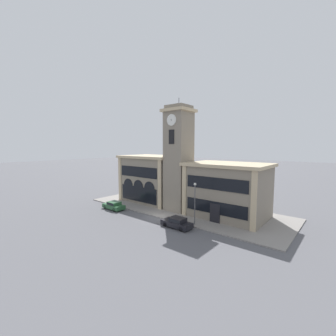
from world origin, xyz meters
name	(u,v)px	position (x,y,z in m)	size (l,w,h in m)	color
ground_plane	(158,218)	(0.00, 0.00, 0.00)	(300.00, 300.00, 0.00)	#56565B
sidewalk_kerb	(183,208)	(0.00, 6.41, 0.07)	(34.47, 12.83, 0.15)	gray
clock_tower	(179,159)	(0.00, 5.09, 8.60)	(4.36, 4.36, 18.29)	gray
town_hall_left_wing	(153,178)	(-7.65, 7.01, 4.45)	(11.74, 8.26, 8.85)	gray
town_hall_right_wing	(227,190)	(7.68, 7.02, 4.11)	(11.80, 8.26, 8.16)	gray
parked_car_near	(114,205)	(-8.78, -1.38, 0.70)	(4.16, 1.91, 1.33)	#285633
parked_car_mid	(177,222)	(4.64, -1.38, 0.72)	(4.21, 1.81, 1.38)	black
street_lamp	(195,197)	(5.97, 0.79, 3.88)	(0.36, 0.36, 5.66)	#4C4C51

